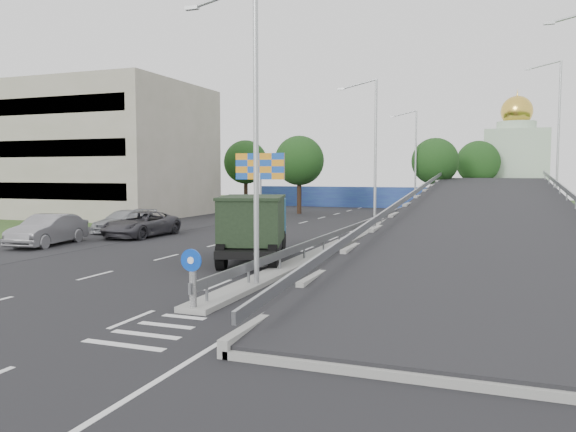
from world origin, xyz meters
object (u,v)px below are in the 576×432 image
at_px(church, 515,162).
at_px(parked_car_b, 48,230).
at_px(lamp_post_near, 251,119).
at_px(sign_bollard, 192,278).
at_px(billboard, 260,170).
at_px(lamp_post_mid, 373,146).
at_px(dump_truck, 255,225).
at_px(parked_car_d, 124,221).
at_px(parked_car_c, 141,224).
at_px(lamp_post_far, 414,155).

distance_m(church, parked_car_b, 53.80).
relative_size(church, parked_car_b, 2.64).
relative_size(lamp_post_near, church, 0.73).
distance_m(lamp_post_near, parked_car_b, 17.29).
relative_size(sign_bollard, billboard, 0.30).
distance_m(lamp_post_near, lamp_post_mid, 20.00).
height_order(dump_truck, parked_car_d, dump_truck).
xyz_separation_m(lamp_post_near, dump_truck, (-2.37, 5.67, -4.16)).
bearing_deg(sign_bollard, parked_car_b, 145.32).
bearing_deg(parked_car_c, lamp_post_far, 65.77).
distance_m(billboard, parked_car_b, 16.88).
distance_m(billboard, parked_car_d, 10.94).
xyz_separation_m(billboard, dump_truck, (6.74, -16.33, -2.53)).
relative_size(lamp_post_mid, dump_truck, 1.40).
height_order(sign_bollard, lamp_post_near, lamp_post_near).
bearing_deg(billboard, lamp_post_mid, -12.38).
distance_m(sign_bollard, parked_car_c, 20.31).
height_order(sign_bollard, lamp_post_mid, lamp_post_mid).
bearing_deg(lamp_post_near, lamp_post_far, 90.00).
xyz_separation_m(lamp_post_mid, billboard, (-9.11, 2.00, -1.62)).
xyz_separation_m(sign_bollard, lamp_post_mid, (0.11, 23.83, 4.77)).
relative_size(parked_car_b, parked_car_c, 0.92).
bearing_deg(lamp_post_near, dump_truck, 112.67).
relative_size(lamp_post_far, parked_car_b, 1.93).
height_order(lamp_post_near, lamp_post_far, same).
xyz_separation_m(lamp_post_near, parked_car_b, (-15.19, 6.61, -4.95)).
bearing_deg(lamp_post_mid, billboard, 167.62).
xyz_separation_m(lamp_post_far, church, (9.89, 14.00, -0.50)).
bearing_deg(parked_car_c, dump_truck, -30.43).
height_order(billboard, parked_car_b, billboard).
height_order(dump_truck, parked_car_b, dump_truck).
height_order(lamp_post_near, parked_car_c, lamp_post_near).
bearing_deg(parked_car_d, lamp_post_near, -38.75).
bearing_deg(parked_car_b, parked_car_d, 84.91).
relative_size(sign_bollard, parked_car_c, 0.29).
bearing_deg(lamp_post_far, billboard, -116.84).
xyz_separation_m(dump_truck, parked_car_c, (-10.52, 6.29, -0.86)).
bearing_deg(lamp_post_mid, sign_bollard, -90.26).
bearing_deg(parked_car_c, parked_car_d, 144.75).
bearing_deg(lamp_post_near, parked_car_b, 156.49).
xyz_separation_m(church, parked_car_d, (-25.56, -40.04, -4.57)).
xyz_separation_m(lamp_post_mid, dump_truck, (-2.37, -14.33, -4.16)).
bearing_deg(parked_car_c, church, 62.00).
bearing_deg(lamp_post_near, lamp_post_mid, 90.00).
xyz_separation_m(sign_bollard, lamp_post_near, (0.11, 3.83, 4.77)).
height_order(lamp_post_far, parked_car_c, lamp_post_far).
relative_size(lamp_post_far, parked_car_c, 1.77).
distance_m(sign_bollard, lamp_post_far, 44.08).
bearing_deg(sign_bollard, lamp_post_mid, 89.74).
height_order(church, parked_car_c, church).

